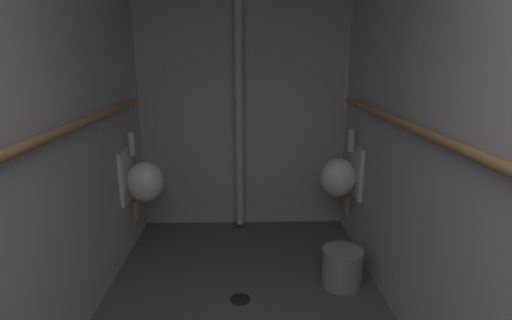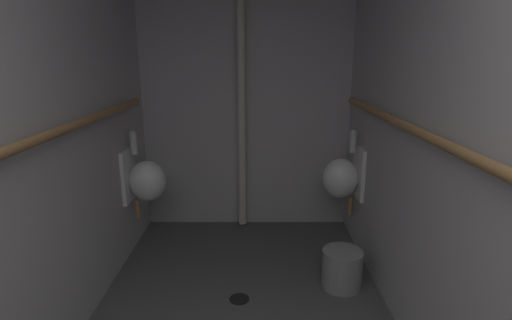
% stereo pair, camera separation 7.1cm
% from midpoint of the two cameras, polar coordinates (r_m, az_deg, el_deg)
% --- Properties ---
extents(wall_left, '(0.06, 3.85, 2.74)m').
position_cam_midpoint_polar(wall_left, '(2.16, -31.28, 5.45)').
color(wall_left, '#B8B4B7').
rests_on(wall_left, ground).
extents(wall_right, '(0.06, 3.85, 2.74)m').
position_cam_midpoint_polar(wall_right, '(2.10, 25.58, 5.96)').
color(wall_right, '#B8B4B7').
rests_on(wall_right, ground).
extents(wall_back, '(2.08, 0.06, 2.74)m').
position_cam_midpoint_polar(wall_back, '(3.76, -2.41, 10.69)').
color(wall_back, '#B8B4B7').
rests_on(wall_back, ground).
extents(urinal_left_mid, '(0.32, 0.30, 0.76)m').
position_cam_midpoint_polar(urinal_left_mid, '(3.41, -16.59, -2.86)').
color(urinal_left_mid, white).
extents(urinal_right_mid, '(0.32, 0.30, 0.76)m').
position_cam_midpoint_polar(urinal_right_mid, '(3.45, 11.57, -2.32)').
color(urinal_right_mid, white).
extents(supply_pipe_left, '(0.06, 3.06, 0.06)m').
position_cam_midpoint_polar(supply_pipe_left, '(2.11, -29.06, 2.66)').
color(supply_pipe_left, '#9E7042').
extents(supply_pipe_right, '(0.06, 3.13, 0.06)m').
position_cam_midpoint_polar(supply_pipe_right, '(2.10, 22.84, 3.29)').
color(supply_pipe_right, '#9E7042').
extents(standpipe_back_wall, '(0.08, 0.08, 2.69)m').
position_cam_midpoint_polar(standpipe_back_wall, '(3.65, -3.08, 10.56)').
color(standpipe_back_wall, beige).
rests_on(standpipe_back_wall, ground).
extents(floor_drain, '(0.14, 0.14, 0.01)m').
position_cam_midpoint_polar(floor_drain, '(2.91, -3.00, -19.37)').
color(floor_drain, black).
rests_on(floor_drain, ground).
extents(waste_bin, '(0.29, 0.29, 0.28)m').
position_cam_midpoint_polar(waste_bin, '(3.05, 11.61, -14.93)').
color(waste_bin, gray).
rests_on(waste_bin, ground).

